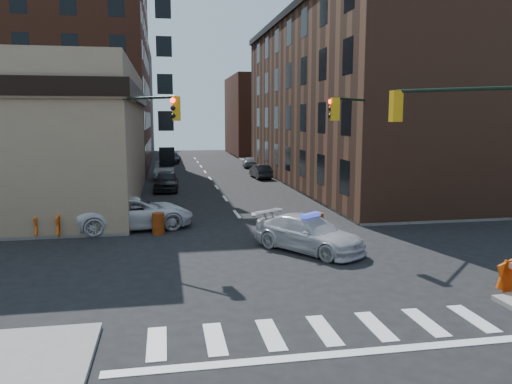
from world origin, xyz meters
name	(u,v)px	position (x,y,z in m)	size (l,w,h in m)	color
ground	(272,261)	(0.00, 0.00, 0.00)	(140.00, 140.00, 0.00)	black
sidewalk_ne	(410,168)	(23.00, 32.75, 0.07)	(34.00, 54.50, 0.15)	gray
apartment_block	(28,59)	(-18.50, 40.00, 12.00)	(25.00, 25.00, 24.00)	#58291B
commercial_row_ne	(364,103)	(13.00, 22.50, 7.00)	(14.00, 34.00, 14.00)	#523021
filler_nw	(85,103)	(-16.00, 62.00, 8.00)	(20.00, 18.00, 16.00)	brown
filler_ne	(281,116)	(14.00, 58.00, 6.00)	(16.00, 16.00, 12.00)	#58291B
signal_pole_se	(503,156)	(6.04, -5.52, 4.61)	(5.40, 5.27, 8.00)	black
signal_pole_nw	(129,148)	(-5.85, 5.34, 4.34)	(3.58, 3.67, 8.00)	black
signal_pole_ne	(360,145)	(5.84, 5.35, 4.34)	(3.67, 3.58, 8.00)	black
tree_ne_near	(292,142)	(7.50, 26.00, 3.49)	(3.00, 3.00, 4.85)	black
tree_ne_far	(274,139)	(7.50, 34.00, 3.49)	(3.00, 3.00, 4.85)	black
police_car	(309,234)	(1.91, 1.26, 0.76)	(2.13, 5.25, 1.52)	silver
pickup	(135,213)	(-5.80, 7.12, 0.84)	(2.78, 6.04, 1.68)	silver
parked_car_wnear	(166,181)	(-4.13, 20.63, 0.79)	(1.87, 4.65, 1.58)	black
parked_car_wfar	(164,171)	(-4.27, 28.52, 0.79)	(1.68, 4.81, 1.58)	gray
parked_car_wdeep	(172,158)	(-3.27, 45.04, 0.69)	(1.94, 4.78, 1.39)	black
parked_car_enear	(261,171)	(4.79, 27.34, 0.66)	(1.40, 4.00, 1.32)	black
parked_car_efar	(250,162)	(5.50, 37.87, 0.64)	(1.50, 3.74, 1.27)	gray
pedestrian_a	(57,211)	(-9.77, 7.68, 0.94)	(0.58, 0.38, 1.59)	black
pedestrian_b	(52,214)	(-9.70, 6.31, 1.06)	(0.88, 0.69, 1.81)	black
barrel_road	(317,224)	(3.21, 4.17, 0.54)	(0.61, 0.61, 1.08)	#C73609
barrel_bank	(158,224)	(-4.58, 5.60, 0.54)	(0.60, 0.60, 1.08)	#CA6009
barricade_nw_a	(111,215)	(-7.11, 8.00, 0.58)	(1.16, 0.58, 0.87)	#D6410A
barricade_nw_b	(49,225)	(-9.74, 5.70, 0.66)	(1.36, 0.68, 1.02)	red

